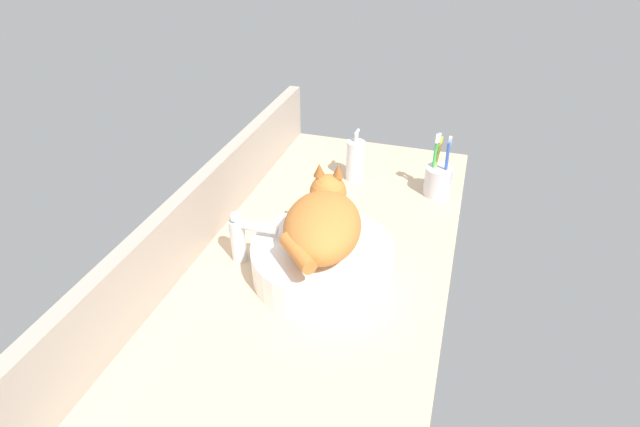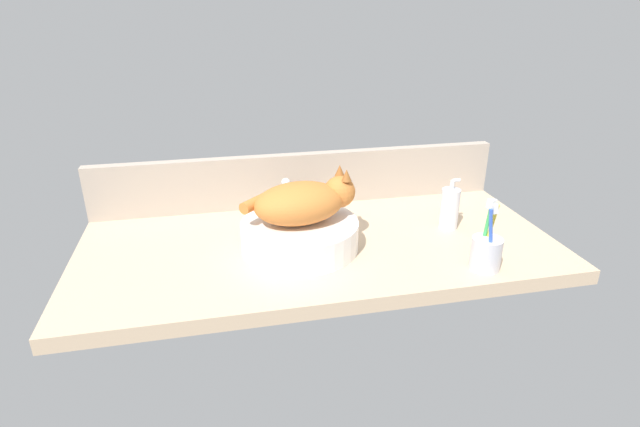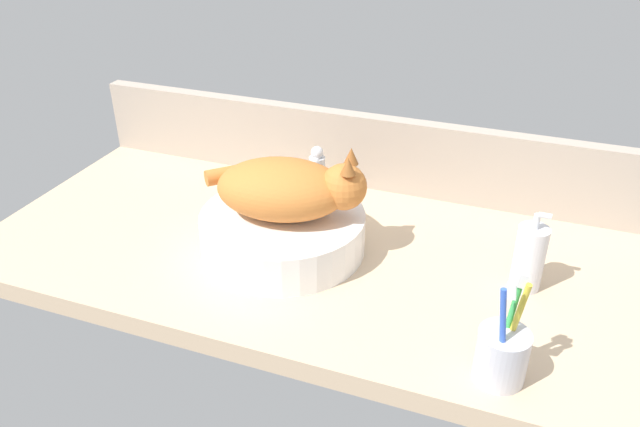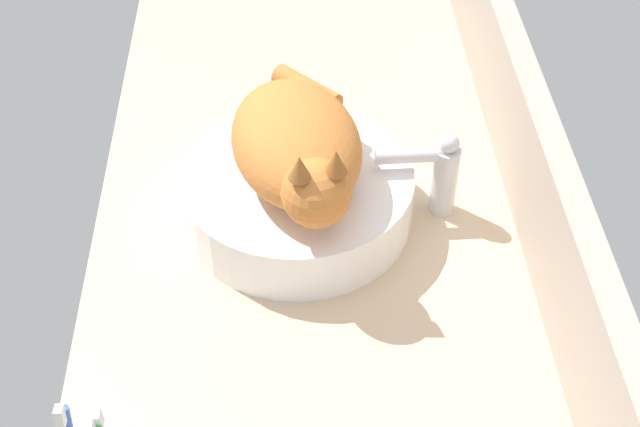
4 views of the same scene
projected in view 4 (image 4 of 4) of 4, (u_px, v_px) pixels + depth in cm
name	position (u px, v px, depth cm)	size (l,w,h in cm)	color
ground_plane	(319.00, 255.00, 124.66)	(134.48, 63.05, 4.00)	#D1B28E
backsplash_panel	(542.00, 192.00, 118.17)	(134.48, 3.60, 17.51)	#AD9E8E
sink_basin	(297.00, 195.00, 124.65)	(32.41, 32.41, 8.05)	white
cat	(299.00, 147.00, 116.93)	(32.24, 21.31, 14.00)	#CC7533
faucet	(438.00, 171.00, 123.41)	(3.60, 11.83, 13.60)	silver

